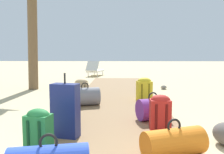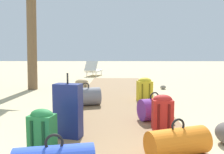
% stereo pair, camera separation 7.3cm
% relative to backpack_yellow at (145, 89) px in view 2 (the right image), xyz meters
% --- Properties ---
extents(ground_plane, '(60.00, 60.00, 0.00)m').
position_rel_backpack_yellow_xyz_m(ground_plane, '(-0.63, -0.55, -0.37)').
color(ground_plane, '#CCB789').
extents(boardwalk, '(1.97, 9.29, 0.08)m').
position_rel_backpack_yellow_xyz_m(boardwalk, '(-0.63, 0.38, -0.33)').
color(boardwalk, olive).
rests_on(boardwalk, ground).
extents(backpack_yellow, '(0.37, 0.31, 0.54)m').
position_rel_backpack_yellow_xyz_m(backpack_yellow, '(0.00, 0.00, 0.00)').
color(backpack_yellow, gold).
rests_on(backpack_yellow, boardwalk).
extents(backpack_tan, '(0.35, 0.29, 0.50)m').
position_rel_backpack_yellow_xyz_m(backpack_tan, '(-1.47, 0.06, -0.02)').
color(backpack_tan, tan).
rests_on(backpack_tan, boardwalk).
extents(backpack_red, '(0.29, 0.24, 0.51)m').
position_rel_backpack_yellow_xyz_m(backpack_red, '(-0.00, -2.08, -0.02)').
color(backpack_red, red).
rests_on(backpack_red, boardwalk).
extents(duffel_bag_grey, '(0.69, 0.53, 0.49)m').
position_rel_backpack_yellow_xyz_m(duffel_bag_grey, '(-1.31, -0.51, -0.10)').
color(duffel_bag_grey, slate).
rests_on(duffel_bag_grey, boardwalk).
extents(duffel_bag_orange, '(0.74, 0.51, 0.41)m').
position_rel_backpack_yellow_xyz_m(duffel_bag_orange, '(-0.01, -2.96, -0.13)').
color(duffel_bag_orange, orange).
rests_on(duffel_bag_orange, boardwalk).
extents(suitcase_navy, '(0.38, 0.26, 0.85)m').
position_rel_backpack_yellow_xyz_m(suitcase_navy, '(-1.30, -2.40, 0.07)').
color(suitcase_navy, navy).
rests_on(suitcase_navy, boardwalk).
extents(duffel_bag_purple, '(0.57, 0.49, 0.47)m').
position_rel_backpack_yellow_xyz_m(duffel_bag_purple, '(-0.03, -1.58, -0.11)').
color(duffel_bag_purple, '#6B2D84').
rests_on(duffel_bag_purple, boardwalk).
extents(backpack_black, '(0.32, 0.25, 0.59)m').
position_rel_backpack_yellow_xyz_m(backpack_black, '(-1.49, -1.75, 0.02)').
color(backpack_black, black).
rests_on(backpack_black, boardwalk).
extents(backpack_green, '(0.31, 0.26, 0.49)m').
position_rel_backpack_yellow_xyz_m(backpack_green, '(-1.49, -2.88, -0.03)').
color(backpack_green, '#237538').
rests_on(backpack_green, boardwalk).
extents(lounge_chair, '(0.87, 1.62, 0.79)m').
position_rel_backpack_yellow_xyz_m(lounge_chair, '(-1.81, 6.78, -0.04)').
color(lounge_chair, white).
rests_on(lounge_chair, ground).
extents(rock_right_mid, '(0.26, 0.25, 0.13)m').
position_rel_backpack_yellow_xyz_m(rock_right_mid, '(0.90, 2.30, -0.30)').
color(rock_right_mid, gray).
rests_on(rock_right_mid, ground).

